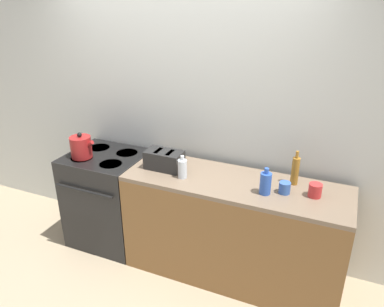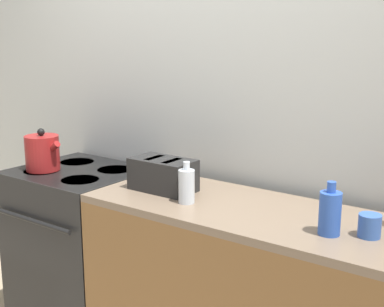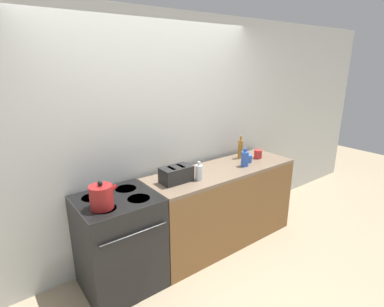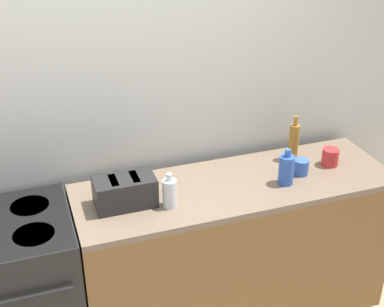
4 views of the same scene
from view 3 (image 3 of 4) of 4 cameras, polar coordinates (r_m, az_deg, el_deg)
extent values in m
plane|color=tan|center=(3.32, 0.19, -22.07)|extent=(12.00, 12.00, 0.00)
cube|color=silver|center=(3.25, -7.23, 2.78)|extent=(8.00, 0.05, 2.60)
cube|color=black|center=(3.02, -13.65, -16.18)|extent=(0.71, 0.64, 0.93)
cube|color=black|center=(2.80, -14.31, -8.36)|extent=(0.69, 0.62, 0.02)
cylinder|color=black|center=(2.63, -16.36, -10.13)|extent=(0.20, 0.20, 0.01)
cylinder|color=black|center=(2.74, -10.11, -8.51)|extent=(0.20, 0.20, 0.01)
cylinder|color=black|center=(2.86, -18.34, -8.03)|extent=(0.20, 0.20, 0.01)
cylinder|color=black|center=(2.96, -12.52, -6.63)|extent=(0.20, 0.20, 0.01)
cylinder|color=black|center=(2.61, -10.88, -14.95)|extent=(0.60, 0.02, 0.02)
cube|color=brown|center=(3.62, 5.61, -10.04)|extent=(1.84, 0.60, 0.89)
cube|color=#7A6651|center=(3.44, 5.84, -3.13)|extent=(1.84, 0.60, 0.04)
cylinder|color=maroon|center=(2.60, -16.88, -7.93)|extent=(0.19, 0.19, 0.20)
sphere|color=black|center=(2.55, -17.11, -5.47)|extent=(0.04, 0.04, 0.04)
cylinder|color=maroon|center=(2.61, -15.07, -6.69)|extent=(0.11, 0.04, 0.09)
cube|color=black|center=(3.02, -3.01, -3.99)|extent=(0.32, 0.18, 0.16)
cube|color=black|center=(2.96, -3.93, -2.86)|extent=(0.04, 0.13, 0.01)
cube|color=black|center=(3.02, -2.16, -2.42)|extent=(0.04, 0.13, 0.01)
cylinder|color=#2D56B7|center=(3.52, 10.01, -1.02)|extent=(0.09, 0.09, 0.17)
cylinder|color=#2D56B7|center=(3.49, 10.10, 0.65)|extent=(0.03, 0.03, 0.04)
cylinder|color=#9E6B23|center=(3.79, 9.19, 0.81)|extent=(0.06, 0.06, 0.23)
cylinder|color=#9E6B23|center=(3.76, 9.29, 2.89)|extent=(0.02, 0.02, 0.06)
cylinder|color=silver|center=(3.07, 1.33, -3.65)|extent=(0.08, 0.08, 0.16)
cylinder|color=silver|center=(3.04, 1.35, -1.92)|extent=(0.03, 0.03, 0.04)
cylinder|color=red|center=(3.85, 12.45, -0.09)|extent=(0.10, 0.10, 0.11)
cylinder|color=#3860B2|center=(3.67, 10.67, -0.95)|extent=(0.09, 0.09, 0.09)
camera|label=1|loc=(2.97, 60.24, 14.12)|focal=35.00mm
camera|label=2|loc=(3.24, 46.45, 4.87)|focal=50.00mm
camera|label=4|loc=(1.19, 60.83, 28.28)|focal=50.00mm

